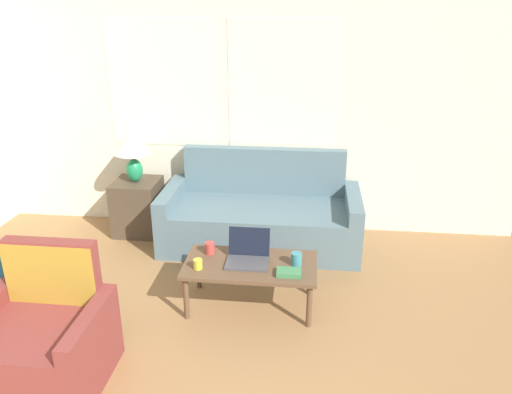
{
  "coord_description": "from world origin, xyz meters",
  "views": [
    {
      "loc": [
        0.85,
        -0.94,
        2.36
      ],
      "look_at": [
        0.41,
        3.09,
        0.75
      ],
      "focal_mm": 35.0,
      "sensor_mm": 36.0,
      "label": 1
    }
  ],
  "objects_px": {
    "armchair": "(43,342)",
    "cup_navy": "(210,248)",
    "book_red": "(289,272)",
    "table_lamp": "(132,149)",
    "cup_yellow": "(198,264)",
    "coffee_table": "(250,268)",
    "couch": "(261,218)",
    "cup_white": "(296,259)",
    "laptop": "(248,255)"
  },
  "relations": [
    {
      "from": "cup_white",
      "to": "table_lamp",
      "type": "bearing_deg",
      "value": 144.07
    },
    {
      "from": "armchair",
      "to": "cup_white",
      "type": "xyz_separation_m",
      "value": [
        1.62,
        0.99,
        0.17
      ]
    },
    {
      "from": "cup_yellow",
      "to": "book_red",
      "type": "bearing_deg",
      "value": -1.11
    },
    {
      "from": "cup_yellow",
      "to": "laptop",
      "type": "bearing_deg",
      "value": 23.58
    },
    {
      "from": "couch",
      "to": "coffee_table",
      "type": "bearing_deg",
      "value": -88.49
    },
    {
      "from": "armchair",
      "to": "book_red",
      "type": "relative_size",
      "value": 4.59
    },
    {
      "from": "table_lamp",
      "to": "cup_navy",
      "type": "bearing_deg",
      "value": -48.38
    },
    {
      "from": "table_lamp",
      "to": "coffee_table",
      "type": "bearing_deg",
      "value": -42.95
    },
    {
      "from": "table_lamp",
      "to": "laptop",
      "type": "relative_size",
      "value": 1.56
    },
    {
      "from": "couch",
      "to": "cup_yellow",
      "type": "bearing_deg",
      "value": -105.92
    },
    {
      "from": "table_lamp",
      "to": "book_red",
      "type": "relative_size",
      "value": 2.7
    },
    {
      "from": "coffee_table",
      "to": "laptop",
      "type": "height_order",
      "value": "laptop"
    },
    {
      "from": "armchair",
      "to": "cup_white",
      "type": "distance_m",
      "value": 1.91
    },
    {
      "from": "laptop",
      "to": "couch",
      "type": "bearing_deg",
      "value": 90.31
    },
    {
      "from": "laptop",
      "to": "cup_white",
      "type": "bearing_deg",
      "value": -2.92
    },
    {
      "from": "couch",
      "to": "cup_white",
      "type": "relative_size",
      "value": 18.76
    },
    {
      "from": "coffee_table",
      "to": "cup_white",
      "type": "height_order",
      "value": "cup_white"
    },
    {
      "from": "book_red",
      "to": "cup_yellow",
      "type": "bearing_deg",
      "value": 178.89
    },
    {
      "from": "couch",
      "to": "cup_yellow",
      "type": "height_order",
      "value": "couch"
    },
    {
      "from": "coffee_table",
      "to": "cup_white",
      "type": "distance_m",
      "value": 0.38
    },
    {
      "from": "coffee_table",
      "to": "book_red",
      "type": "relative_size",
      "value": 5.48
    },
    {
      "from": "couch",
      "to": "coffee_table",
      "type": "distance_m",
      "value": 1.17
    },
    {
      "from": "armchair",
      "to": "cup_navy",
      "type": "bearing_deg",
      "value": 50.87
    },
    {
      "from": "couch",
      "to": "armchair",
      "type": "distance_m",
      "value": 2.46
    },
    {
      "from": "armchair",
      "to": "cup_yellow",
      "type": "distance_m",
      "value": 1.21
    },
    {
      "from": "table_lamp",
      "to": "cup_yellow",
      "type": "distance_m",
      "value": 1.78
    },
    {
      "from": "book_red",
      "to": "armchair",
      "type": "bearing_deg",
      "value": -152.02
    },
    {
      "from": "table_lamp",
      "to": "cup_yellow",
      "type": "xyz_separation_m",
      "value": [
        0.97,
        -1.4,
        -0.5
      ]
    },
    {
      "from": "table_lamp",
      "to": "book_red",
      "type": "height_order",
      "value": "table_lamp"
    },
    {
      "from": "cup_navy",
      "to": "book_red",
      "type": "height_order",
      "value": "cup_navy"
    },
    {
      "from": "coffee_table",
      "to": "cup_navy",
      "type": "distance_m",
      "value": 0.39
    },
    {
      "from": "armchair",
      "to": "cup_white",
      "type": "height_order",
      "value": "armchair"
    },
    {
      "from": "couch",
      "to": "book_red",
      "type": "relative_size",
      "value": 10.17
    },
    {
      "from": "cup_navy",
      "to": "cup_white",
      "type": "distance_m",
      "value": 0.73
    },
    {
      "from": "cup_yellow",
      "to": "coffee_table",
      "type": "bearing_deg",
      "value": 17.5
    },
    {
      "from": "couch",
      "to": "cup_white",
      "type": "distance_m",
      "value": 1.23
    },
    {
      "from": "armchair",
      "to": "table_lamp",
      "type": "xyz_separation_m",
      "value": [
        -0.12,
        2.25,
        0.66
      ]
    },
    {
      "from": "laptop",
      "to": "cup_white",
      "type": "relative_size",
      "value": 3.19
    },
    {
      "from": "table_lamp",
      "to": "cup_yellow",
      "type": "height_order",
      "value": "table_lamp"
    },
    {
      "from": "cup_yellow",
      "to": "table_lamp",
      "type": "bearing_deg",
      "value": 124.75
    },
    {
      "from": "laptop",
      "to": "cup_yellow",
      "type": "relative_size",
      "value": 4.22
    },
    {
      "from": "armchair",
      "to": "book_red",
      "type": "xyz_separation_m",
      "value": [
        1.57,
        0.83,
        0.14
      ]
    },
    {
      "from": "couch",
      "to": "table_lamp",
      "type": "height_order",
      "value": "table_lamp"
    },
    {
      "from": "table_lamp",
      "to": "cup_yellow",
      "type": "relative_size",
      "value": 6.6
    },
    {
      "from": "table_lamp",
      "to": "armchair",
      "type": "bearing_deg",
      "value": -86.98
    },
    {
      "from": "cup_yellow",
      "to": "cup_white",
      "type": "distance_m",
      "value": 0.78
    },
    {
      "from": "coffee_table",
      "to": "book_red",
      "type": "height_order",
      "value": "book_red"
    },
    {
      "from": "cup_yellow",
      "to": "cup_navy",
      "type": "bearing_deg",
      "value": 80.2
    },
    {
      "from": "cup_yellow",
      "to": "book_red",
      "type": "xyz_separation_m",
      "value": [
        0.71,
        -0.01,
        -0.02
      ]
    },
    {
      "from": "armchair",
      "to": "cup_navy",
      "type": "xyz_separation_m",
      "value": [
        0.9,
        1.1,
        0.17
      ]
    }
  ]
}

